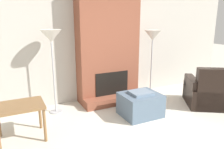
{
  "coord_description": "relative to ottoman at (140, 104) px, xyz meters",
  "views": [
    {
      "loc": [
        -2.03,
        -1.78,
        1.8
      ],
      "look_at": [
        0.0,
        2.32,
        0.63
      ],
      "focal_mm": 35.0,
      "sensor_mm": 36.0,
      "label": 1
    }
  ],
  "objects": [
    {
      "name": "ottoman",
      "position": [
        0.0,
        0.0,
        0.0
      ],
      "size": [
        0.72,
        0.62,
        0.48
      ],
      "color": "slate",
      "rests_on": "ground_plane"
    },
    {
      "name": "armchair",
      "position": [
        1.56,
        -0.25,
        0.05
      ],
      "size": [
        1.2,
        1.2,
        0.87
      ],
      "rotation": [
        0.0,
        0.0,
        2.57
      ],
      "color": "black",
      "rests_on": "ground_plane"
    },
    {
      "name": "wall_back",
      "position": [
        -0.18,
        1.28,
        1.08
      ],
      "size": [
        7.13,
        0.06,
        2.6
      ],
      "primitive_type": "cube",
      "color": "#BCB7AD",
      "rests_on": "ground_plane"
    },
    {
      "name": "fireplace",
      "position": [
        -0.18,
        1.04,
        1.02
      ],
      "size": [
        1.36,
        0.68,
        2.6
      ],
      "color": "brown",
      "rests_on": "ground_plane"
    },
    {
      "name": "side_table",
      "position": [
        -2.1,
        0.09,
        0.26
      ],
      "size": [
        0.7,
        0.54,
        0.56
      ],
      "color": "brown",
      "rests_on": "ground_plane"
    },
    {
      "name": "floor_lamp_right",
      "position": [
        0.86,
        0.87,
        1.15
      ],
      "size": [
        0.39,
        0.39,
        1.55
      ],
      "color": "#ADADB2",
      "rests_on": "ground_plane"
    },
    {
      "name": "floor_lamp_left",
      "position": [
        -1.42,
        0.87,
        1.21
      ],
      "size": [
        0.39,
        0.39,
        1.61
      ],
      "color": "#ADADB2",
      "rests_on": "ground_plane"
    }
  ]
}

